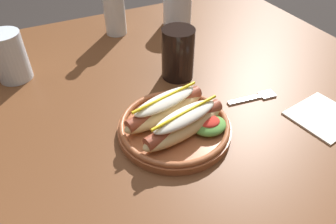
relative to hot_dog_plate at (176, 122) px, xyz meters
The scene contains 8 objects.
dining_table 0.20m from the hot_dog_plate, 102.40° to the left, with size 1.33×0.97×0.74m.
hot_dog_plate is the anchor object (origin of this frame).
fork 0.22m from the hot_dog_plate, ahead, with size 0.12×0.03×0.00m.
soda_cup 0.21m from the hot_dog_plate, 61.81° to the left, with size 0.08×0.08×0.13m, color black.
water_cup 0.52m from the hot_dog_plate, 62.54° to the left, with size 0.09×0.09×0.13m, color silver.
extra_cup 0.45m from the hot_dog_plate, 127.65° to the left, with size 0.08×0.08×0.12m, color silver.
glass_bottle 0.49m from the hot_dog_plate, 85.61° to the left, with size 0.06×0.06×0.22m.
napkin 0.32m from the hot_dog_plate, 17.79° to the right, with size 0.13×0.12×0.00m, color white.
Camera 1 is at (-0.18, -0.57, 1.19)m, focal length 33.74 mm.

